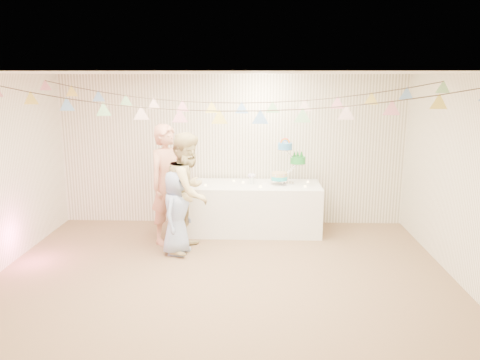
{
  "coord_description": "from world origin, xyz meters",
  "views": [
    {
      "loc": [
        0.42,
        -5.56,
        2.57
      ],
      "look_at": [
        0.2,
        0.8,
        1.15
      ],
      "focal_mm": 35.0,
      "sensor_mm": 36.0,
      "label": 1
    }
  ],
  "objects_px": {
    "cake_stand": "(288,167)",
    "person_child": "(176,212)",
    "table": "(254,208)",
    "person_adult_a": "(168,184)",
    "person_adult_b": "(189,192)"
  },
  "relations": [
    {
      "from": "cake_stand",
      "to": "person_child",
      "type": "xyz_separation_m",
      "value": [
        -1.68,
        -1.08,
        -0.48
      ]
    },
    {
      "from": "table",
      "to": "person_adult_a",
      "type": "relative_size",
      "value": 1.17
    },
    {
      "from": "person_adult_a",
      "to": "person_child",
      "type": "distance_m",
      "value": 0.61
    },
    {
      "from": "person_adult_b",
      "to": "person_child",
      "type": "relative_size",
      "value": 1.42
    },
    {
      "from": "cake_stand",
      "to": "table",
      "type": "bearing_deg",
      "value": -174.81
    },
    {
      "from": "table",
      "to": "person_adult_a",
      "type": "height_order",
      "value": "person_adult_a"
    },
    {
      "from": "person_adult_b",
      "to": "person_child",
      "type": "height_order",
      "value": "person_adult_b"
    },
    {
      "from": "cake_stand",
      "to": "person_adult_b",
      "type": "distance_m",
      "value": 1.79
    },
    {
      "from": "person_adult_b",
      "to": "person_adult_a",
      "type": "bearing_deg",
      "value": 61.97
    },
    {
      "from": "cake_stand",
      "to": "person_adult_b",
      "type": "relative_size",
      "value": 0.4
    },
    {
      "from": "cake_stand",
      "to": "person_child",
      "type": "bearing_deg",
      "value": -147.34
    },
    {
      "from": "cake_stand",
      "to": "person_adult_b",
      "type": "xyz_separation_m",
      "value": [
        -1.52,
        -0.91,
        -0.22
      ]
    },
    {
      "from": "cake_stand",
      "to": "person_adult_a",
      "type": "xyz_separation_m",
      "value": [
        -1.88,
        -0.59,
        -0.17
      ]
    },
    {
      "from": "table",
      "to": "person_adult_a",
      "type": "xyz_separation_m",
      "value": [
        -1.33,
        -0.54,
        0.52
      ]
    },
    {
      "from": "table",
      "to": "person_adult_b",
      "type": "bearing_deg",
      "value": -138.47
    }
  ]
}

